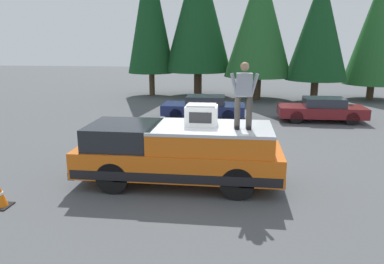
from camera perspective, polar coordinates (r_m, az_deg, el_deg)
The scene contains 11 objects.
ground_plane at distance 10.44m, azimuth 0.96°, elevation -7.78°, with size 90.00×90.00×0.00m, color #4C4F51.
pickup_truck at distance 10.11m, azimuth -1.99°, elevation -3.25°, with size 2.01×5.54×1.65m.
compressor_unit at distance 9.90m, azimuth 1.46°, elevation 2.67°, with size 0.65×0.84×0.56m.
person_on_truck_bed at distance 9.44m, azimuth 7.98°, elevation 5.83°, with size 0.29×0.72×1.69m.
parked_car_maroon at distance 19.13m, azimuth 19.32°, elevation 3.29°, with size 1.64×4.10×1.16m.
parked_car_navy at distance 18.69m, azimuth 1.83°, elevation 3.83°, with size 1.64×4.10×1.16m.
conifer_far_left at distance 27.34m, azimuth 26.61°, elevation 13.89°, with size 3.76×3.76×7.99m.
conifer_left at distance 24.86m, azimuth 18.98°, elevation 15.04°, with size 3.81×3.81×7.89m.
conifer_center_left at distance 25.25m, azimuth 10.36°, elevation 16.56°, with size 4.41×4.41×8.72m.
conifer_center_right at distance 26.49m, azimuth 0.95°, elevation 18.29°, with size 4.64×4.64×10.03m.
conifer_right at distance 26.76m, azimuth -6.47°, elevation 18.08°, with size 3.25×3.25×10.06m.
Camera 1 is at (-9.64, -0.99, 3.87)m, focal length 34.68 mm.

